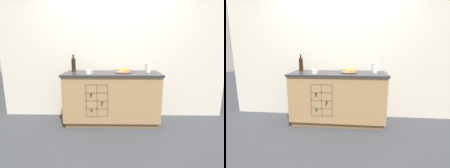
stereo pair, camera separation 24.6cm
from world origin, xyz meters
The scene contains 7 objects.
ground_plane centered at (0.00, 0.00, 0.00)m, with size 14.00×14.00×0.00m, color #383A3F.
back_wall centered at (0.00, 0.37, 1.27)m, with size 4.40×0.06×2.55m, color silver.
kitchen_island centered at (0.00, 0.00, 0.47)m, with size 1.70×0.66×0.93m.
fruit_bowl centered at (0.20, 0.03, 0.97)m, with size 0.30×0.30×0.08m.
white_pitcher centered at (0.64, 0.05, 1.02)m, with size 0.16×0.10×0.17m.
ceramic_mug centered at (-0.39, -0.17, 0.97)m, with size 0.12×0.09×0.08m.
standing_wine_bottle centered at (-0.71, 0.14, 1.07)m, with size 0.08×0.08×0.31m.
Camera 1 is at (0.05, -3.06, 1.36)m, focal length 28.00 mm.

